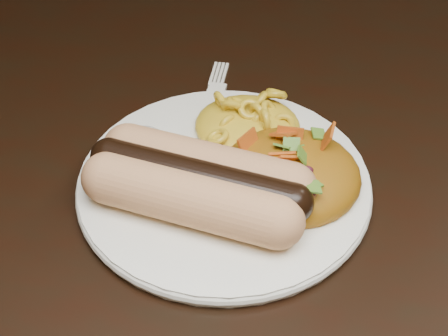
# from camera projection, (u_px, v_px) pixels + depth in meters

# --- Properties ---
(table) EXTENTS (1.60, 0.90, 0.75)m
(table) POSITION_uv_depth(u_px,v_px,m) (365.00, 186.00, 0.64)
(table) COLOR black
(table) RESTS_ON floor
(plate) EXTENTS (0.27, 0.27, 0.01)m
(plate) POSITION_uv_depth(u_px,v_px,m) (224.00, 183.00, 0.50)
(plate) COLOR white
(plate) RESTS_ON table
(hotdog) EXTENTS (0.14, 0.09, 0.04)m
(hotdog) POSITION_uv_depth(u_px,v_px,m) (198.00, 182.00, 0.47)
(hotdog) COLOR #EEAE5E
(hotdog) RESTS_ON plate
(mac_and_cheese) EXTENTS (0.10, 0.10, 0.03)m
(mac_and_cheese) POSITION_uv_depth(u_px,v_px,m) (248.00, 114.00, 0.53)
(mac_and_cheese) COLOR gold
(mac_and_cheese) RESTS_ON plate
(sour_cream) EXTENTS (0.05, 0.05, 0.02)m
(sour_cream) POSITION_uv_depth(u_px,v_px,m) (142.00, 142.00, 0.51)
(sour_cream) COLOR white
(sour_cream) RESTS_ON plate
(taco_salad) EXTENTS (0.10, 0.10, 0.05)m
(taco_salad) POSITION_uv_depth(u_px,v_px,m) (291.00, 164.00, 0.49)
(taco_salad) COLOR #C84408
(taco_salad) RESTS_ON plate
(fork) EXTENTS (0.03, 0.14, 0.00)m
(fork) POSITION_uv_depth(u_px,v_px,m) (205.00, 120.00, 0.56)
(fork) COLOR white
(fork) RESTS_ON table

